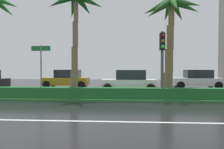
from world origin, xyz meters
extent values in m
cube|color=black|center=(0.00, 9.00, -0.05)|extent=(90.00, 42.00, 0.10)
cube|color=white|center=(0.00, 2.00, 0.00)|extent=(81.00, 0.14, 0.01)
cube|color=#2D6B33|center=(0.00, 8.00, 0.07)|extent=(85.50, 4.00, 0.15)
cube|color=#1E6028|center=(0.00, 6.60, 0.45)|extent=(76.50, 0.70, 0.60)
cone|color=#23732C|center=(-4.90, 7.89, 6.10)|extent=(2.00, 0.83, 1.18)
cone|color=#23732C|center=(-5.38, 8.48, 5.98)|extent=(1.38, 1.94, 1.40)
cylinder|color=#78604C|center=(-0.28, 7.45, 0.90)|extent=(0.43, 0.43, 1.50)
cylinder|color=#78604C|center=(-0.21, 7.40, 2.39)|extent=(0.38, 0.38, 1.50)
cylinder|color=#78604C|center=(-0.15, 7.34, 3.89)|extent=(0.33, 0.33, 1.50)
cylinder|color=#78604C|center=(-0.09, 7.29, 5.39)|extent=(0.28, 0.28, 1.50)
cone|color=#195120|center=(0.72, 7.24, 5.82)|extent=(1.90, 0.68, 1.32)
cone|color=#195120|center=(0.21, 8.05, 5.84)|extent=(1.21, 1.95, 1.29)
cone|color=#195120|center=(-0.41, 7.97, 5.73)|extent=(1.27, 1.89, 1.47)
cone|color=#195120|center=(-0.94, 7.33, 5.90)|extent=(1.92, 0.64, 1.18)
cylinder|color=brown|center=(5.46, 7.81, 0.87)|extent=(0.57, 0.57, 1.43)
cylinder|color=brown|center=(5.53, 7.85, 2.30)|extent=(0.50, 0.50, 1.43)
cylinder|color=brown|center=(5.59, 7.88, 3.73)|extent=(0.43, 0.43, 1.43)
cylinder|color=brown|center=(5.66, 7.92, 5.17)|extent=(0.36, 0.36, 1.43)
sphere|color=#265322|center=(5.66, 7.92, 5.98)|extent=(0.90, 0.90, 0.90)
cone|color=#265322|center=(6.51, 8.01, 5.64)|extent=(1.97, 0.75, 1.21)
cone|color=#265322|center=(6.16, 8.54, 5.51)|extent=(1.61, 1.81, 1.43)
cone|color=#265322|center=(5.61, 8.73, 5.55)|extent=(0.69, 1.93, 1.36)
cone|color=#265322|center=(4.99, 8.42, 5.61)|extent=(1.87, 1.60, 1.26)
cone|color=#265322|center=(4.82, 8.03, 5.61)|extent=(1.97, 0.81, 1.26)
cone|color=#265322|center=(5.05, 7.39, 5.53)|extent=(1.79, 1.66, 1.39)
cone|color=#265322|center=(5.65, 7.13, 5.50)|extent=(0.58, 1.87, 1.44)
cone|color=#265322|center=(6.35, 7.40, 5.66)|extent=(1.88, 1.60, 1.18)
cylinder|color=#4C4C47|center=(4.91, 6.68, 2.02)|extent=(0.16, 0.16, 3.73)
cube|color=black|center=(4.91, 6.68, 3.33)|extent=(0.28, 0.32, 0.96)
sphere|color=maroon|center=(4.91, 6.51, 3.63)|extent=(0.20, 0.20, 0.20)
sphere|color=#7F600F|center=(4.91, 6.51, 3.33)|extent=(0.20, 0.20, 0.20)
sphere|color=#1EEA3F|center=(4.91, 6.51, 3.03)|extent=(0.20, 0.20, 0.20)
cylinder|color=slate|center=(-1.92, 6.45, 1.65)|extent=(0.08, 0.08, 3.00)
cube|color=#146B2D|center=(-1.92, 6.45, 2.97)|extent=(1.10, 0.03, 0.28)
cylinder|color=black|center=(-8.03, 13.17, 0.34)|extent=(0.68, 0.22, 0.68)
cube|color=#B28C1E|center=(-2.87, 14.82, 0.60)|extent=(4.30, 1.76, 0.72)
cube|color=#1E2328|center=(-2.72, 14.82, 1.34)|extent=(2.30, 1.58, 0.76)
cylinder|color=black|center=(-4.52, 13.92, 0.34)|extent=(0.68, 0.22, 0.68)
cylinder|color=black|center=(-4.52, 15.72, 0.34)|extent=(0.68, 0.22, 0.68)
cylinder|color=black|center=(-1.22, 13.92, 0.34)|extent=(0.68, 0.22, 0.68)
cylinder|color=black|center=(-1.22, 15.72, 0.34)|extent=(0.68, 0.22, 0.68)
cube|color=white|center=(3.14, 11.76, 0.60)|extent=(4.30, 1.76, 0.72)
cube|color=#1E2328|center=(3.29, 11.76, 1.34)|extent=(2.30, 1.58, 0.76)
cylinder|color=black|center=(1.49, 10.86, 0.34)|extent=(0.68, 0.22, 0.68)
cylinder|color=black|center=(1.49, 12.66, 0.34)|extent=(0.68, 0.22, 0.68)
cylinder|color=black|center=(4.79, 10.86, 0.34)|extent=(0.68, 0.22, 0.68)
cylinder|color=black|center=(4.79, 12.66, 0.34)|extent=(0.68, 0.22, 0.68)
cube|color=white|center=(9.47, 14.78, 0.60)|extent=(4.30, 1.76, 0.72)
cube|color=#1E2328|center=(9.62, 14.78, 1.34)|extent=(2.30, 1.58, 0.76)
cylinder|color=black|center=(7.82, 13.88, 0.34)|extent=(0.68, 0.22, 0.68)
cylinder|color=black|center=(7.82, 15.68, 0.34)|extent=(0.68, 0.22, 0.68)
cylinder|color=black|center=(11.12, 13.88, 0.34)|extent=(0.68, 0.22, 0.68)
cylinder|color=black|center=(11.12, 15.68, 0.34)|extent=(0.68, 0.22, 0.68)
camera|label=1|loc=(2.87, -5.09, 1.82)|focal=33.42mm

